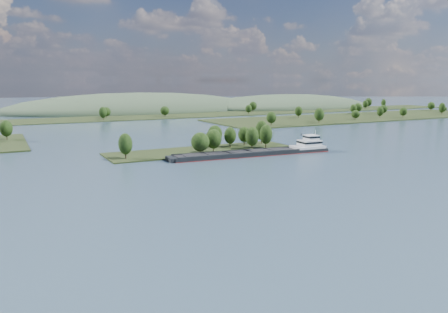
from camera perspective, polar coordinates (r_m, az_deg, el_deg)
ground at (r=176.61m, az=5.34°, el=-2.07°), size 1800.00×1800.00×0.00m
tree_island at (r=229.27m, az=-1.12°, el=1.85°), size 100.00×32.79×14.67m
right_bank at (r=460.30m, az=17.60°, el=5.01°), size 320.00×90.00×14.50m
back_shoreline at (r=438.22m, az=-13.99°, el=4.93°), size 900.00×60.00×15.67m
hill_east at (r=609.62m, az=8.19°, el=6.37°), size 260.00×140.00×36.00m
hill_west at (r=548.43m, az=-11.10°, el=5.91°), size 320.00×160.00×44.00m
cargo_barge at (r=218.56m, az=5.00°, el=0.63°), size 85.53×16.34×11.50m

